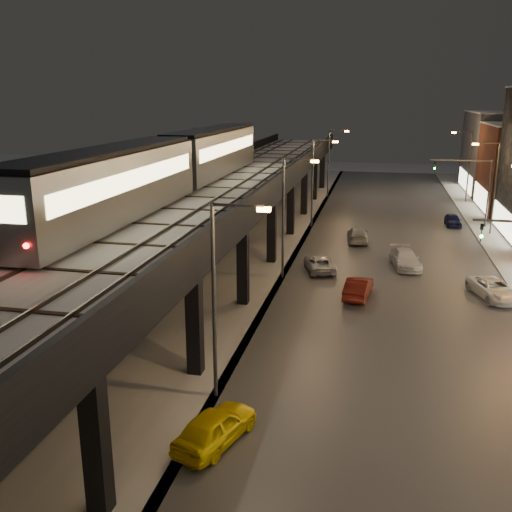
{
  "coord_description": "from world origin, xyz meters",
  "views": [
    {
      "loc": [
        6.04,
        -9.38,
        13.25
      ],
      "look_at": [
        -0.17,
        19.19,
        5.0
      ],
      "focal_mm": 40.0,
      "sensor_mm": 36.0,
      "label": 1
    }
  ],
  "objects_px": {
    "car_near_white": "(358,288)",
    "car_mid_silver": "(320,264)",
    "car_mid_dark": "(358,235)",
    "subway_train": "(173,164)",
    "car_taxi": "(215,428)",
    "car_onc_dark": "(494,290)",
    "car_onc_white": "(405,260)",
    "car_onc_red": "(453,221)"
  },
  "relations": [
    {
      "from": "car_near_white",
      "to": "car_mid_silver",
      "type": "bearing_deg",
      "value": -52.23
    },
    {
      "from": "car_near_white",
      "to": "car_mid_dark",
      "type": "relative_size",
      "value": 0.91
    },
    {
      "from": "subway_train",
      "to": "car_taxi",
      "type": "xyz_separation_m",
      "value": [
        8.81,
        -20.02,
        -7.84
      ]
    },
    {
      "from": "car_taxi",
      "to": "car_mid_silver",
      "type": "height_order",
      "value": "car_taxi"
    },
    {
      "from": "subway_train",
      "to": "car_taxi",
      "type": "bearing_deg",
      "value": -66.26
    },
    {
      "from": "car_mid_dark",
      "to": "car_onc_dark",
      "type": "distance_m",
      "value": 16.73
    },
    {
      "from": "car_near_white",
      "to": "car_onc_white",
      "type": "height_order",
      "value": "car_near_white"
    },
    {
      "from": "car_onc_dark",
      "to": "car_taxi",
      "type": "bearing_deg",
      "value": -141.64
    },
    {
      "from": "car_taxi",
      "to": "car_near_white",
      "type": "relative_size",
      "value": 0.99
    },
    {
      "from": "car_mid_silver",
      "to": "car_mid_dark",
      "type": "bearing_deg",
      "value": -120.15
    },
    {
      "from": "car_near_white",
      "to": "car_mid_silver",
      "type": "xyz_separation_m",
      "value": [
        -3.21,
        5.42,
        -0.08
      ]
    },
    {
      "from": "car_near_white",
      "to": "car_onc_red",
      "type": "xyz_separation_m",
      "value": [
        8.75,
        24.37,
        -0.07
      ]
    },
    {
      "from": "subway_train",
      "to": "car_mid_silver",
      "type": "bearing_deg",
      "value": 19.6
    },
    {
      "from": "car_onc_white",
      "to": "car_onc_red",
      "type": "distance_m",
      "value": 17.38
    },
    {
      "from": "car_onc_white",
      "to": "car_mid_dark",
      "type": "bearing_deg",
      "value": 108.01
    },
    {
      "from": "subway_train",
      "to": "car_onc_dark",
      "type": "height_order",
      "value": "subway_train"
    },
    {
      "from": "car_near_white",
      "to": "car_onc_white",
      "type": "bearing_deg",
      "value": -105.84
    },
    {
      "from": "car_near_white",
      "to": "car_onc_dark",
      "type": "bearing_deg",
      "value": -162.02
    },
    {
      "from": "subway_train",
      "to": "car_onc_red",
      "type": "xyz_separation_m",
      "value": [
        22.32,
        22.64,
        -7.93
      ]
    },
    {
      "from": "car_mid_dark",
      "to": "car_onc_red",
      "type": "xyz_separation_m",
      "value": [
        9.46,
        8.99,
        -0.05
      ]
    },
    {
      "from": "subway_train",
      "to": "car_taxi",
      "type": "relative_size",
      "value": 9.42
    },
    {
      "from": "car_mid_silver",
      "to": "car_onc_red",
      "type": "height_order",
      "value": "car_onc_red"
    },
    {
      "from": "car_near_white",
      "to": "subway_train",
      "type": "bearing_deg",
      "value": -0.09
    },
    {
      "from": "car_near_white",
      "to": "car_onc_white",
      "type": "relative_size",
      "value": 0.89
    },
    {
      "from": "subway_train",
      "to": "car_onc_white",
      "type": "xyz_separation_m",
      "value": [
        16.9,
        6.12,
        -7.86
      ]
    },
    {
      "from": "car_onc_dark",
      "to": "car_onc_red",
      "type": "xyz_separation_m",
      "value": [
        -0.16,
        22.68,
        -0.02
      ]
    },
    {
      "from": "car_near_white",
      "to": "car_onc_red",
      "type": "distance_m",
      "value": 25.9
    },
    {
      "from": "car_mid_silver",
      "to": "car_mid_dark",
      "type": "distance_m",
      "value": 10.27
    },
    {
      "from": "car_onc_red",
      "to": "car_taxi",
      "type": "bearing_deg",
      "value": -109.34
    },
    {
      "from": "car_mid_silver",
      "to": "car_onc_dark",
      "type": "bearing_deg",
      "value": 146.82
    },
    {
      "from": "car_onc_dark",
      "to": "car_onc_red",
      "type": "bearing_deg",
      "value": 73.14
    },
    {
      "from": "subway_train",
      "to": "car_onc_white",
      "type": "relative_size",
      "value": 8.32
    },
    {
      "from": "subway_train",
      "to": "car_near_white",
      "type": "relative_size",
      "value": 9.35
    },
    {
      "from": "car_taxi",
      "to": "car_mid_dark",
      "type": "bearing_deg",
      "value": -78.82
    },
    {
      "from": "car_onc_red",
      "to": "car_mid_dark",
      "type": "bearing_deg",
      "value": -138.24
    },
    {
      "from": "car_near_white",
      "to": "car_mid_silver",
      "type": "relative_size",
      "value": 0.96
    },
    {
      "from": "car_mid_dark",
      "to": "car_onc_dark",
      "type": "xyz_separation_m",
      "value": [
        9.62,
        -13.69,
        -0.02
      ]
    },
    {
      "from": "car_onc_white",
      "to": "car_onc_red",
      "type": "xyz_separation_m",
      "value": [
        5.41,
        16.52,
        -0.06
      ]
    },
    {
      "from": "car_near_white",
      "to": "car_onc_red",
      "type": "relative_size",
      "value": 1.15
    },
    {
      "from": "car_onc_dark",
      "to": "subway_train",
      "type": "bearing_deg",
      "value": 162.65
    },
    {
      "from": "car_mid_dark",
      "to": "car_onc_dark",
      "type": "height_order",
      "value": "car_mid_dark"
    },
    {
      "from": "car_mid_dark",
      "to": "car_onc_white",
      "type": "relative_size",
      "value": 0.97
    }
  ]
}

